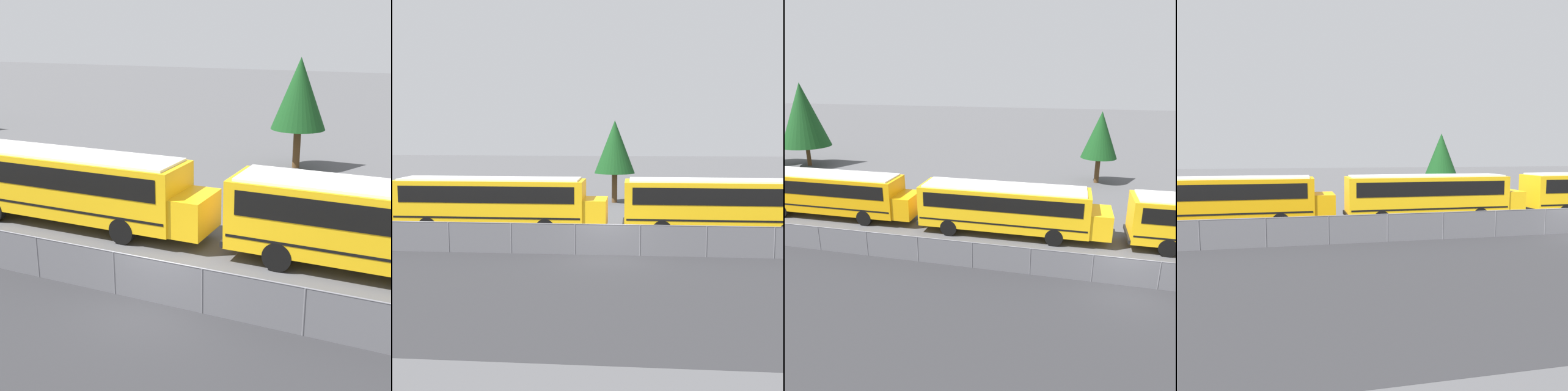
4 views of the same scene
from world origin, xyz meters
TOP-DOWN VIEW (x-y plane):
  - ground_plane at (0.00, 0.00)m, footprint 200.00×200.00m
  - road_strip at (0.00, -6.00)m, footprint 121.73×12.00m
  - fence at (0.00, -0.00)m, footprint 87.80×0.07m
  - school_bus_1 at (-19.10, 5.16)m, footprint 11.88×2.56m
  - school_bus_2 at (-6.55, 4.89)m, footprint 11.88×2.56m
  - tree_1 at (-31.14, 18.56)m, footprint 5.17×5.17m
  - tree_3 at (-0.41, 18.76)m, footprint 3.24×3.24m

SIDE VIEW (x-z plane):
  - ground_plane at x=0.00m, z-range 0.00..0.00m
  - road_strip at x=0.00m, z-range 0.00..0.01m
  - fence at x=0.00m, z-range 0.02..1.49m
  - school_bus_1 at x=-19.10m, z-range 0.31..3.46m
  - school_bus_2 at x=-6.55m, z-range 0.31..3.46m
  - tree_3 at x=-0.41m, z-range 1.15..7.74m
  - tree_1 at x=-31.14m, z-range 1.08..10.00m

